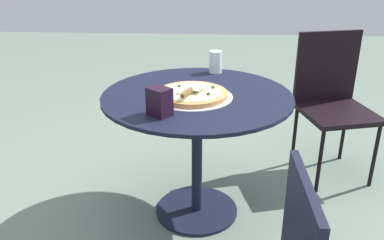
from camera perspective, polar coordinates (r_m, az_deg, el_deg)
The scene contains 7 objects.
ground_plane at distance 2.42m, azimuth 0.64°, elevation -12.45°, with size 10.00×10.00×0.00m, color slate.
patio_table at distance 2.15m, azimuth 0.70°, elevation -0.40°, with size 0.97×0.97×0.71m.
pizza_on_tray at distance 2.05m, azimuth 0.00°, elevation 3.59°, with size 0.41×0.41×0.05m.
pizza_server at distance 1.99m, azimuth -0.15°, elevation 4.17°, with size 0.12×0.21×0.02m.
drinking_cup at distance 2.44m, azimuth 3.28°, elevation 8.03°, with size 0.08×0.08×0.13m, color white.
napkin_dispenser at distance 1.81m, azimuth -4.51°, elevation 2.54°, with size 0.10×0.08×0.13m, color black.
patio_chair_far at distance 2.77m, azimuth 18.84°, elevation 3.16°, with size 0.52×0.52×0.91m.
Camera 1 is at (-0.09, 1.96, 1.41)m, focal length 38.58 mm.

